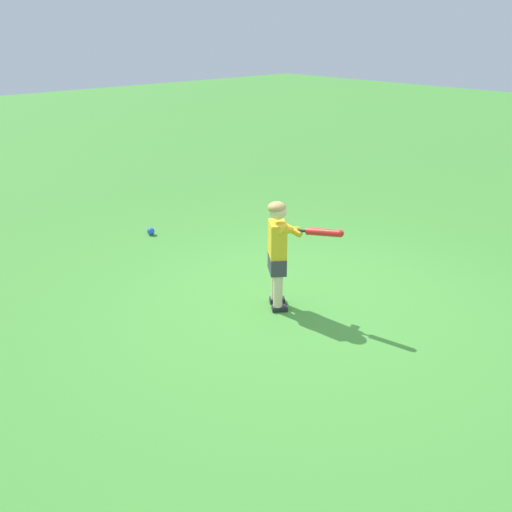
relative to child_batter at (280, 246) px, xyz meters
The scene contains 3 objects.
ground_plane 0.69m from the child_batter, 14.96° to the right, with size 40.00×40.00×0.00m, color #479338.
child_batter is the anchor object (origin of this frame).
play_ball_near_batter 2.69m from the child_batter, 85.94° to the left, with size 0.10×0.10×0.10m, color blue.
Camera 1 is at (-3.74, -3.44, 2.59)m, focal length 39.50 mm.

